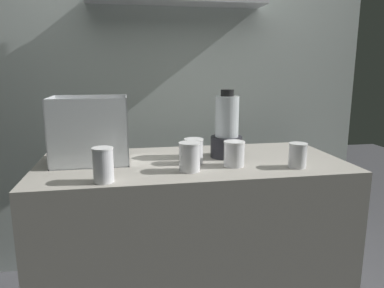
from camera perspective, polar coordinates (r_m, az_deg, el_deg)
The scene contains 9 objects.
counter at distance 1.84m, azimuth 0.00°, elevation -16.41°, with size 1.40×0.64×0.90m, color #9E998E.
back_wall_unit at distance 2.37m, azimuth -3.37°, elevation 10.59°, with size 2.60×0.24×2.50m.
carrot_display_bin at distance 1.69m, azimuth -15.61°, elevation 0.44°, with size 0.34×0.24×0.30m.
blender_pitcher at distance 1.73m, azimuth 5.50°, elevation 2.15°, with size 0.15×0.15×0.32m.
juice_cup_carrot_far_left at distance 1.39m, azimuth -13.88°, elevation -3.51°, with size 0.08×0.08×0.13m.
juice_cup_orange_left at distance 1.49m, azimuth -0.38°, elevation -2.38°, with size 0.09×0.09×0.12m.
juice_cup_carrot_middle at distance 1.62m, azimuth 0.37°, elevation -1.40°, with size 0.09×0.09×0.11m.
juice_cup_pomegranate_right at distance 1.58m, azimuth 6.68°, elevation -1.71°, with size 0.09×0.09×0.11m.
juice_cup_beet_far_right at distance 1.62m, azimuth 16.39°, elevation -1.89°, with size 0.08×0.08×0.11m.
Camera 1 is at (-0.29, -1.59, 1.32)m, focal length 33.65 mm.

